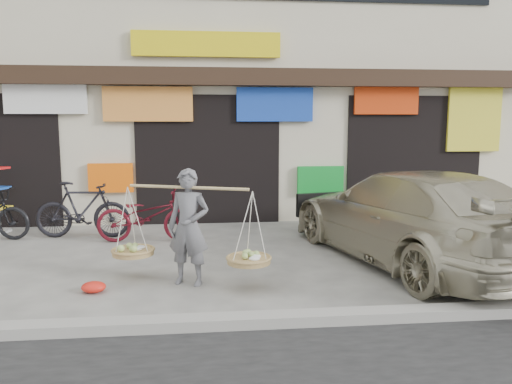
{
  "coord_description": "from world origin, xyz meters",
  "views": [
    {
      "loc": [
        -0.1,
        -7.02,
        2.15
      ],
      "look_at": [
        0.74,
        0.9,
        1.02
      ],
      "focal_mm": 35.0,
      "sensor_mm": 36.0,
      "label": 1
    }
  ],
  "objects": [
    {
      "name": "ground",
      "position": [
        0.0,
        0.0,
        0.0
      ],
      "size": [
        70.0,
        70.0,
        0.0
      ],
      "primitive_type": "plane",
      "color": "gray",
      "rests_on": "ground"
    },
    {
      "name": "kerb",
      "position": [
        0.0,
        -2.0,
        0.06
      ],
      "size": [
        70.0,
        0.25,
        0.12
      ],
      "primitive_type": "cube",
      "color": "gray",
      "rests_on": "ground"
    },
    {
      "name": "shophouse_block",
      "position": [
        -0.0,
        6.42,
        3.45
      ],
      "size": [
        14.0,
        6.32,
        7.0
      ],
      "color": "beige",
      "rests_on": "ground"
    },
    {
      "name": "street_vendor",
      "position": [
        -0.3,
        -0.53,
        0.71
      ],
      "size": [
        2.1,
        1.13,
        1.55
      ],
      "rotation": [
        0.0,
        0.0,
        -0.35
      ],
      "color": "slate",
      "rests_on": "ground"
    },
    {
      "name": "bike_1",
      "position": [
        -2.35,
        2.37,
        0.53
      ],
      "size": [
        1.79,
        0.64,
        1.05
      ],
      "primitive_type": "imported",
      "rotation": [
        0.0,
        0.0,
        1.49
      ],
      "color": "black",
      "rests_on": "ground"
    },
    {
      "name": "bike_2",
      "position": [
        -1.12,
        1.93,
        0.47
      ],
      "size": [
        1.83,
        0.71,
        0.94
      ],
      "primitive_type": "imported",
      "rotation": [
        0.0,
        0.0,
        1.52
      ],
      "color": "#510E18",
      "rests_on": "ground"
    },
    {
      "name": "suv",
      "position": [
        3.04,
        0.21,
        0.72
      ],
      "size": [
        3.09,
        5.26,
        1.43
      ],
      "rotation": [
        0.0,
        0.0,
        3.37
      ],
      "color": "#B1AA8F",
      "rests_on": "ground"
    },
    {
      "name": "red_bag",
      "position": [
        -1.51,
        -0.75,
        0.07
      ],
      "size": [
        0.31,
        0.25,
        0.14
      ],
      "primitive_type": "ellipsoid",
      "color": "red",
      "rests_on": "ground"
    }
  ]
}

